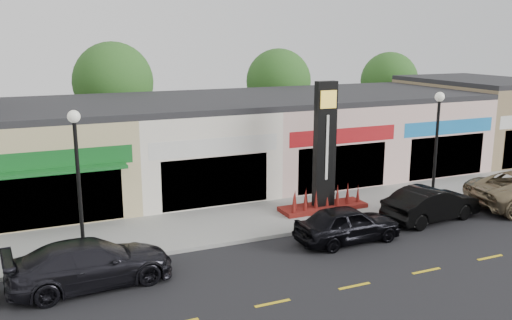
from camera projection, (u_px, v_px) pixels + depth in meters
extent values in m
plane|color=black|center=(310.00, 254.00, 20.63)|extent=(120.00, 120.00, 0.00)
cube|color=gray|center=(264.00, 218.00, 24.50)|extent=(52.00, 4.30, 0.15)
cube|color=gray|center=(286.00, 234.00, 22.49)|extent=(52.00, 0.20, 0.15)
cube|color=tan|center=(51.00, 156.00, 27.13)|extent=(7.00, 10.00, 4.50)
cube|color=#262628|center=(47.00, 108.00, 26.60)|extent=(7.00, 10.00, 0.30)
cube|color=black|center=(59.00, 199.00, 22.88)|extent=(5.25, 0.10, 2.40)
cube|color=#156123|center=(56.00, 159.00, 22.51)|extent=(6.30, 0.12, 0.80)
cube|color=#156123|center=(58.00, 171.00, 22.19)|extent=(5.60, 0.90, 0.12)
cube|color=silver|center=(186.00, 145.00, 29.84)|extent=(7.00, 10.00, 4.50)
cube|color=#262628|center=(185.00, 102.00, 29.31)|extent=(7.00, 10.00, 0.30)
cube|color=black|center=(216.00, 181.00, 25.60)|extent=(5.25, 0.10, 2.40)
cube|color=silver|center=(215.00, 146.00, 25.22)|extent=(6.30, 0.12, 0.80)
cube|color=#CBA29A|center=(298.00, 136.00, 32.55)|extent=(7.00, 10.00, 4.50)
cube|color=#262628|center=(299.00, 96.00, 32.02)|extent=(7.00, 10.00, 0.30)
cube|color=black|center=(342.00, 168.00, 28.31)|extent=(5.25, 0.10, 2.40)
cube|color=#AE171C|center=(343.00, 136.00, 27.94)|extent=(6.30, 0.12, 0.80)
cube|color=#CBA29A|center=(394.00, 129.00, 35.27)|extent=(7.00, 10.00, 4.50)
cube|color=#262628|center=(396.00, 92.00, 34.74)|extent=(7.00, 10.00, 0.30)
cube|color=black|center=(447.00, 156.00, 31.03)|extent=(5.25, 0.10, 2.40)
cube|color=#1C7AC4|center=(449.00, 127.00, 30.65)|extent=(6.30, 0.12, 0.80)
cube|color=#7D6349|center=(475.00, 119.00, 37.93)|extent=(7.00, 10.00, 5.00)
cube|color=#262628|center=(479.00, 81.00, 37.34)|extent=(7.00, 10.00, 0.30)
cylinder|color=#382619|center=(116.00, 137.00, 36.18)|extent=(0.36, 0.36, 3.15)
sphere|color=#22541A|center=(113.00, 82.00, 35.37)|extent=(5.20, 5.20, 5.20)
cylinder|color=#382619|center=(278.00, 127.00, 40.85)|extent=(0.36, 0.36, 2.97)
sphere|color=#22541A|center=(278.00, 81.00, 40.10)|extent=(4.80, 4.80, 4.80)
cylinder|color=#382619|center=(387.00, 120.00, 44.75)|extent=(0.36, 0.36, 2.80)
sphere|color=#22541A|center=(389.00, 81.00, 44.03)|extent=(4.60, 4.60, 4.60)
cylinder|color=black|center=(84.00, 255.00, 19.70)|extent=(0.32, 0.32, 0.30)
cylinder|color=black|center=(79.00, 189.00, 19.14)|extent=(0.14, 0.14, 5.00)
sphere|color=silver|center=(74.00, 117.00, 18.57)|extent=(0.44, 0.44, 0.44)
cylinder|color=black|center=(432.00, 203.00, 25.90)|extent=(0.32, 0.32, 0.30)
cylinder|color=black|center=(436.00, 152.00, 25.35)|extent=(0.14, 0.14, 5.00)
sphere|color=silver|center=(440.00, 97.00, 24.77)|extent=(0.44, 0.44, 0.44)
cube|color=#5D120F|center=(323.00, 207.00, 25.49)|extent=(4.20, 1.30, 0.20)
cube|color=black|center=(325.00, 147.00, 24.85)|extent=(1.00, 0.40, 6.00)
cube|color=yellow|center=(329.00, 99.00, 24.17)|extent=(0.80, 0.05, 0.80)
cube|color=silver|center=(327.00, 148.00, 24.66)|extent=(0.12, 0.04, 3.00)
imported|color=black|center=(91.00, 263.00, 17.85)|extent=(2.57, 5.49, 1.55)
imported|color=black|center=(348.00, 224.00, 21.71)|extent=(1.87, 4.43, 1.50)
imported|color=black|center=(431.00, 204.00, 24.23)|extent=(2.21, 4.88, 1.55)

